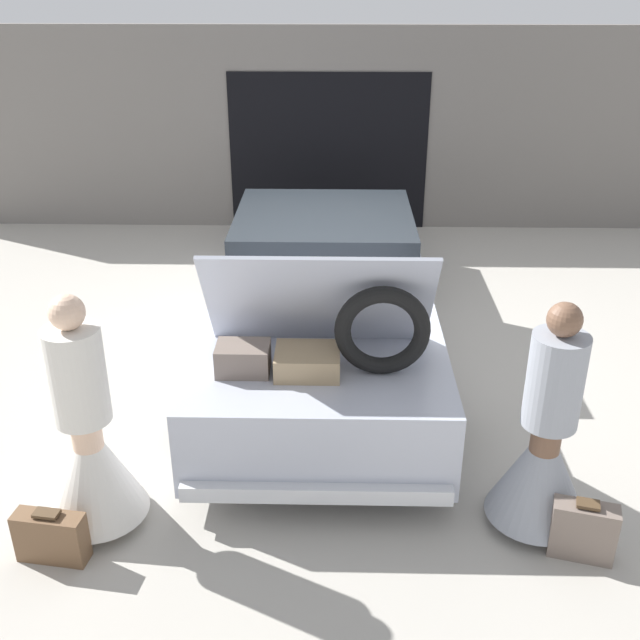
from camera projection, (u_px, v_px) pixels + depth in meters
ground_plane at (323, 347)px, 7.67m from camera, size 40.00×40.00×0.00m
garage_wall_back at (329, 131)px, 10.56m from camera, size 12.00×0.14×2.80m
car at (323, 292)px, 7.41m from camera, size 2.02×5.36×1.78m
person_left at (89, 448)px, 5.05m from camera, size 0.71×0.71×1.74m
person_right at (544, 451)px, 5.04m from camera, size 0.70×0.70×1.70m
suitcase_beside_left_person at (51, 537)px, 4.90m from camera, size 0.48×0.22×0.39m
suitcase_beside_right_person at (583, 531)px, 4.92m from camera, size 0.44×0.26×0.44m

